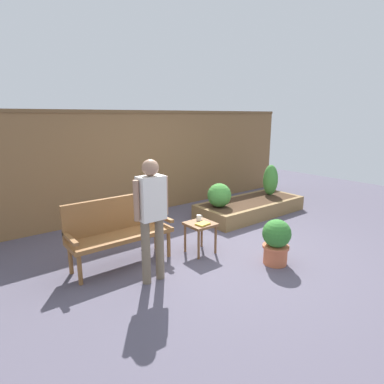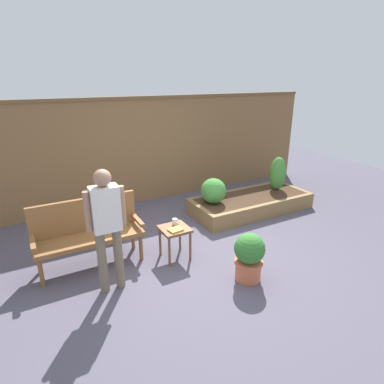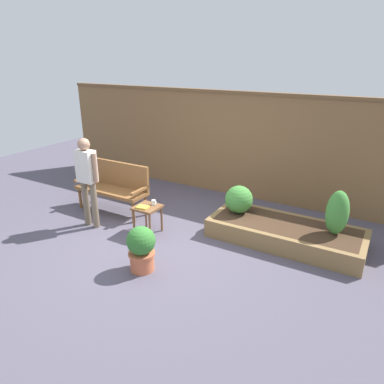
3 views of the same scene
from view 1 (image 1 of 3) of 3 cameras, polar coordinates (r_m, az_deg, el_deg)
name	(u,v)px [view 1 (image 1 of 3)]	position (r m, az deg, el deg)	size (l,w,h in m)	color
ground_plane	(224,251)	(5.04, 5.82, -10.55)	(14.00, 14.00, 0.00)	#514C5B
fence_back	(140,162)	(6.78, -9.34, 5.27)	(8.40, 0.14, 2.16)	brown
garden_bench	(118,226)	(4.58, -13.16, -6.02)	(1.44, 0.48, 0.94)	brown
side_table	(200,228)	(4.82, 1.50, -6.51)	(0.40, 0.40, 0.48)	brown
cup_on_table	(199,218)	(4.89, 1.25, -4.64)	(0.11, 0.07, 0.09)	white
book_on_table	(203,224)	(4.72, 1.94, -5.77)	(0.19, 0.15, 0.02)	gold
potted_boxwood	(276,240)	(4.65, 14.92, -8.40)	(0.40, 0.40, 0.65)	#C66642
raised_planter_bed	(250,207)	(6.87, 10.43, -2.72)	(2.40, 1.00, 0.30)	olive
shrub_near_bench	(219,195)	(6.22, 4.92, -0.58)	(0.47, 0.47, 0.47)	brown
shrub_far_corner	(270,180)	(7.33, 13.94, 2.10)	(0.33, 0.33, 0.69)	brown
person_by_bench	(152,211)	(3.88, -7.28, -3.33)	(0.47, 0.20, 1.56)	#70604C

